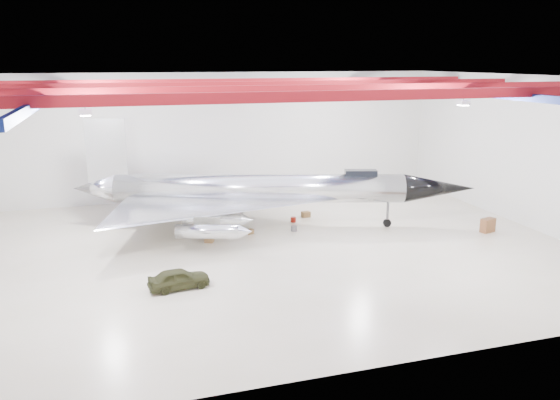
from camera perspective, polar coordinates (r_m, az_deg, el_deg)
name	(u,v)px	position (r m, az deg, el deg)	size (l,w,h in m)	color
floor	(264,249)	(35.81, -1.69, -5.17)	(40.00, 40.00, 0.00)	beige
wall_back	(219,136)	(48.83, -6.36, 6.67)	(40.00, 40.00, 0.00)	silver
wall_right	(527,152)	(43.92, 24.42, 4.61)	(30.00, 30.00, 0.00)	silver
ceiling	(263,77)	(33.76, -1.83, 12.71)	(40.00, 40.00, 0.00)	#0A0F38
ceiling_structure	(263,89)	(33.79, -1.82, 11.56)	(39.50, 29.50, 1.08)	maroon
jet_aircraft	(259,192)	(39.85, -2.21, 0.80)	(28.69, 20.85, 8.01)	silver
jeep	(179,279)	(30.21, -10.51, -8.08)	(1.33, 3.30, 1.13)	#303219
desk	(488,225)	(41.92, 20.89, -2.48)	(1.10, 0.55, 1.01)	brown
crate_ply	(209,239)	(37.40, -7.42, -4.09)	(0.59, 0.47, 0.41)	olive
toolbox_red	(217,210)	(44.77, -6.61, -1.05)	(0.41, 0.32, 0.28)	maroon
engine_drum	(294,228)	(39.47, 1.46, -2.99)	(0.44, 0.44, 0.39)	#59595B
parts_bin	(306,214)	(43.01, 2.72, -1.50)	(0.63, 0.50, 0.44)	olive
crate_small	(178,228)	(40.55, -10.65, -2.86)	(0.39, 0.31, 0.27)	#59595B
tool_chest	(293,220)	(41.67, 1.39, -2.06)	(0.42, 0.42, 0.38)	maroon
oil_barrel	(250,231)	(38.94, -3.16, -3.30)	(0.47, 0.38, 0.33)	olive
spares_box	(241,213)	(43.51, -4.11, -1.40)	(0.38, 0.38, 0.34)	#59595B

